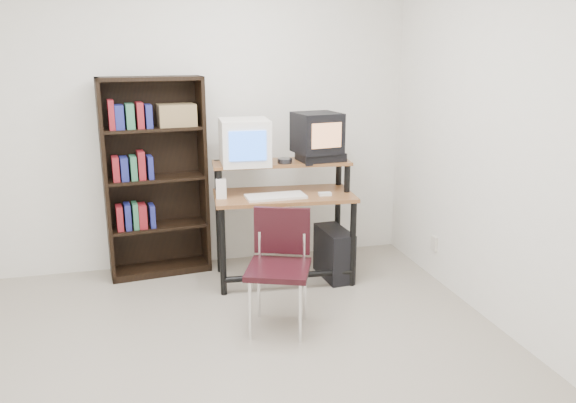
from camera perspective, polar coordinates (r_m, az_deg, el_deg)
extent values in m
cube|color=#A59A88|center=(3.42, -7.47, -18.15)|extent=(4.00, 4.00, 0.01)
cube|color=white|center=(4.89, -10.88, 8.26)|extent=(4.00, 0.01, 2.60)
cube|color=white|center=(1.06, 3.88, -17.24)|extent=(4.00, 0.01, 2.60)
cube|color=white|center=(3.69, 24.34, 5.01)|extent=(0.01, 4.00, 2.60)
cube|color=brown|center=(4.55, -0.43, 0.60)|extent=(1.16, 0.64, 0.03)
cube|color=brown|center=(4.61, -0.66, 3.96)|extent=(1.14, 0.42, 0.02)
cylinder|color=black|center=(4.38, -6.65, -5.05)|extent=(0.05, 0.05, 0.72)
cylinder|color=black|center=(4.55, 6.59, -4.27)|extent=(0.05, 0.05, 0.72)
cylinder|color=black|center=(4.79, -7.05, -1.60)|extent=(0.05, 0.05, 0.98)
cylinder|color=black|center=(4.95, 5.07, -1.00)|extent=(0.05, 0.05, 0.98)
cylinder|color=black|center=(4.52, 0.10, -7.54)|extent=(1.04, 0.13, 0.05)
cube|color=white|center=(4.53, -4.44, 6.05)|extent=(0.40, 0.40, 0.36)
cube|color=blue|center=(4.33, -4.11, 5.65)|extent=(0.29, 0.03, 0.23)
cube|color=black|center=(4.64, 3.32, 4.52)|extent=(0.38, 0.29, 0.08)
cube|color=black|center=(4.61, 2.96, 7.00)|extent=(0.39, 0.38, 0.32)
cube|color=tan|center=(4.45, 3.95, 6.70)|extent=(0.25, 0.05, 0.20)
cylinder|color=#26262B|center=(4.53, -0.32, 4.08)|extent=(0.13, 0.13, 0.05)
cube|color=white|center=(4.43, -1.27, 0.43)|extent=(0.48, 0.22, 0.03)
cube|color=black|center=(4.51, 3.80, 0.46)|extent=(0.22, 0.18, 0.01)
cube|color=white|center=(4.51, 3.77, 0.72)|extent=(0.10, 0.07, 0.03)
cube|color=white|center=(4.44, -6.80, 1.23)|extent=(0.09, 0.09, 0.17)
cube|color=black|center=(4.75, 4.69, -5.26)|extent=(0.23, 0.46, 0.42)
cube|color=black|center=(3.79, -0.98, -6.93)|extent=(0.53, 0.53, 0.04)
cube|color=black|center=(3.89, -0.61, -2.98)|extent=(0.38, 0.17, 0.33)
cylinder|color=silver|center=(3.76, -3.88, -10.98)|extent=(0.02, 0.02, 0.42)
cylinder|color=silver|center=(3.72, 1.25, -11.28)|extent=(0.02, 0.02, 0.42)
cylinder|color=silver|center=(4.06, -2.98, -8.94)|extent=(0.02, 0.02, 0.42)
cylinder|color=silver|center=(4.02, 1.74, -9.19)|extent=(0.02, 0.02, 0.42)
cube|color=black|center=(4.76, -18.06, 1.84)|extent=(0.06, 0.28, 1.66)
cube|color=black|center=(4.86, -8.62, 2.69)|extent=(0.06, 0.28, 1.66)
cube|color=black|center=(4.92, -13.50, 2.59)|extent=(0.83, 0.12, 1.66)
cube|color=black|center=(4.68, -13.91, 12.04)|extent=(0.86, 0.37, 0.03)
cube|color=black|center=(5.02, -12.74, -6.65)|extent=(0.86, 0.37, 0.06)
cube|color=black|center=(4.90, -13.00, -2.46)|extent=(0.79, 0.34, 0.03)
cube|color=black|center=(4.79, -13.29, 2.28)|extent=(0.79, 0.34, 0.02)
cube|color=black|center=(4.72, -13.60, 7.20)|extent=(0.79, 0.34, 0.02)
cube|color=olive|center=(4.74, -11.25, 8.61)|extent=(0.32, 0.24, 0.18)
cube|color=beige|center=(4.86, 14.62, -4.14)|extent=(0.02, 0.08, 0.12)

